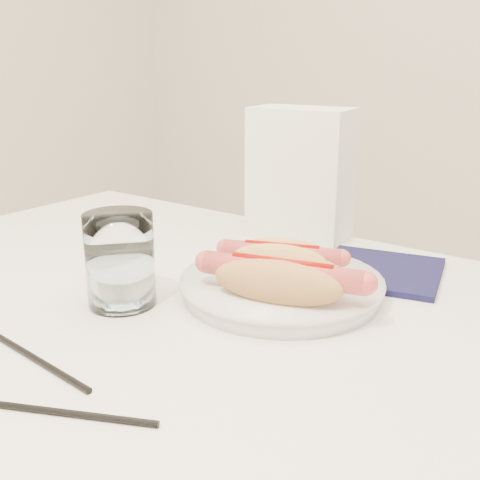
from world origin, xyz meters
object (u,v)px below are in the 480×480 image
Objects in this scene: plate at (281,288)px; water_glass at (120,260)px; table at (199,365)px; hotdog_right at (282,279)px; hotdog_left at (282,257)px; napkin_box at (301,174)px.

water_glass is (-0.14, -0.14, 0.05)m from plate.
hotdog_right is at bearing 43.93° from table.
hotdog_right is at bearing 27.19° from water_glass.
table is 0.14m from hotdog_right.
hotdog_left is at bearing 80.56° from table.
hotdog_right is (0.07, 0.07, 0.10)m from table.
plate is 1.29× the size of hotdog_right.
hotdog_right is 0.20m from water_glass.
plate is at bearing 43.59° from water_glass.
hotdog_left is 0.24m from napkin_box.
plate is 0.07m from hotdog_right.
hotdog_left is at bearing 52.26° from water_glass.
hotdog_left is 1.34× the size of water_glass.
hotdog_left is (0.02, 0.14, 0.10)m from table.
water_glass is (-0.17, -0.09, 0.01)m from hotdog_right.
plate reaches higher than table.
napkin_box reaches higher than plate.
hotdog_right is at bearing -69.09° from napkin_box.
hotdog_right is 0.32m from napkin_box.
plate is 2.16× the size of water_glass.
plate is at bearing -70.23° from napkin_box.
table is 5.62× the size of napkin_box.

